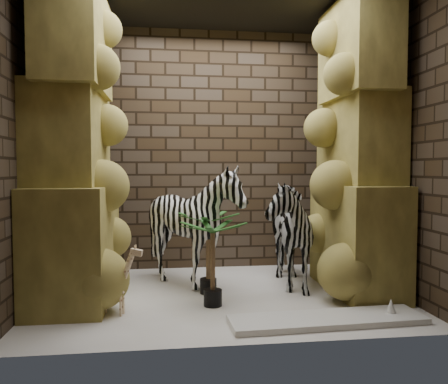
{
  "coord_description": "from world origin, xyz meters",
  "views": [
    {
      "loc": [
        -0.5,
        -4.25,
        1.26
      ],
      "look_at": [
        0.05,
        0.15,
        1.03
      ],
      "focal_mm": 34.8,
      "sensor_mm": 36.0,
      "label": 1
    }
  ],
  "objects": [
    {
      "name": "palm_front",
      "position": [
        -0.12,
        0.08,
        0.42
      ],
      "size": [
        0.36,
        0.36,
        0.84
      ],
      "primitive_type": null,
      "color": "#144A16",
      "rests_on": "floor"
    },
    {
      "name": "wall_front",
      "position": [
        0.0,
        -1.25,
        1.5
      ],
      "size": [
        3.5,
        0.0,
        3.5
      ],
      "primitive_type": "plane",
      "rotation": [
        -1.57,
        0.0,
        0.0
      ],
      "color": "#322416",
      "rests_on": "ground"
    },
    {
      "name": "wall_right",
      "position": [
        1.75,
        0.0,
        1.5
      ],
      "size": [
        0.0,
        3.0,
        3.0
      ],
      "primitive_type": "plane",
      "rotation": [
        1.57,
        0.0,
        -1.57
      ],
      "color": "#322416",
      "rests_on": "ground"
    },
    {
      "name": "rock_pillar_left",
      "position": [
        -1.4,
        0.0,
        1.5
      ],
      "size": [
        0.68,
        1.3,
        3.0
      ],
      "primitive_type": null,
      "color": "tan",
      "rests_on": "floor"
    },
    {
      "name": "wall_back",
      "position": [
        0.0,
        1.25,
        1.5
      ],
      "size": [
        3.5,
        0.0,
        3.5
      ],
      "primitive_type": "plane",
      "rotation": [
        1.57,
        0.0,
        0.0
      ],
      "color": "#322416",
      "rests_on": "ground"
    },
    {
      "name": "giraffe_toy",
      "position": [
        -0.99,
        -0.46,
        0.31
      ],
      "size": [
        0.34,
        0.18,
        0.63
      ],
      "primitive_type": null,
      "rotation": [
        0.0,
        0.0,
        -0.24
      ],
      "color": "#FFDFB5",
      "rests_on": "floor"
    },
    {
      "name": "zebra_right",
      "position": [
        0.7,
        0.3,
        0.67
      ],
      "size": [
        0.65,
        1.15,
        1.34
      ],
      "primitive_type": "imported",
      "rotation": [
        0.0,
        0.0,
        -0.03
      ],
      "color": "white",
      "rests_on": "floor"
    },
    {
      "name": "wall_left",
      "position": [
        -1.75,
        0.0,
        1.5
      ],
      "size": [
        0.0,
        3.0,
        3.0
      ],
      "primitive_type": "plane",
      "rotation": [
        1.57,
        0.0,
        1.57
      ],
      "color": "#322416",
      "rests_on": "ground"
    },
    {
      "name": "rock_pillar_right",
      "position": [
        1.42,
        0.0,
        1.5
      ],
      "size": [
        0.58,
        1.25,
        3.0
      ],
      "primitive_type": null,
      "color": "tan",
      "rests_on": "floor"
    },
    {
      "name": "zebra_left",
      "position": [
        -0.25,
        0.32,
        0.59
      ],
      "size": [
        1.14,
        1.37,
        1.18
      ],
      "primitive_type": "imported",
      "rotation": [
        0.0,
        0.0,
        -0.08
      ],
      "color": "white",
      "rests_on": "floor"
    },
    {
      "name": "palm_back",
      "position": [
        -0.11,
        -0.33,
        0.4
      ],
      "size": [
        0.36,
        0.36,
        0.79
      ],
      "primitive_type": null,
      "color": "#144A16",
      "rests_on": "floor"
    },
    {
      "name": "surfboard",
      "position": [
        0.78,
        -0.88,
        0.03
      ],
      "size": [
        1.64,
        0.47,
        0.05
      ],
      "primitive_type": "cube",
      "rotation": [
        0.0,
        0.0,
        0.05
      ],
      "color": "white",
      "rests_on": "floor"
    },
    {
      "name": "floor",
      "position": [
        0.0,
        0.0,
        0.0
      ],
      "size": [
        3.5,
        3.5,
        0.0
      ],
      "primitive_type": "plane",
      "color": "silver",
      "rests_on": "ground"
    }
  ]
}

